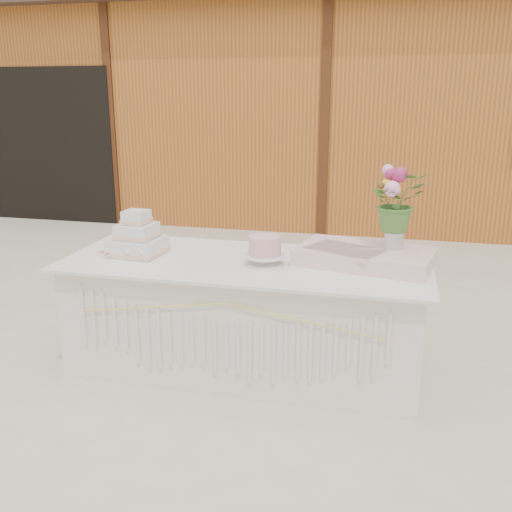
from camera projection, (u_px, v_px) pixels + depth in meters
The scene contains 9 objects.
ground at pixel (246, 367), 3.96m from camera, with size 80.00×80.00×0.00m, color beige.
barn at pixel (340, 104), 9.10m from camera, with size 12.60×4.60×3.30m.
cake_table at pixel (245, 315), 3.85m from camera, with size 2.40×1.00×0.77m.
wedding_cake at pixel (138, 239), 3.88m from camera, with size 0.36×0.36×0.30m.
pink_cake_stand at pixel (265, 249), 3.63m from camera, with size 0.26×0.26×0.19m.
satin_runner at pixel (365, 256), 3.66m from camera, with size 0.84×0.49×0.11m, color #FFCDCD.
flower_vase at pixel (394, 236), 3.62m from camera, with size 0.12×0.12×0.16m, color silver.
bouquet at pixel (397, 194), 3.55m from camera, with size 0.34×0.29×0.38m, color #426F2C.
loose_flowers at pixel (108, 249), 4.00m from camera, with size 0.14×0.35×0.02m, color pink, non-canonical shape.
Camera 1 is at (0.93, -3.48, 1.83)m, focal length 40.00 mm.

